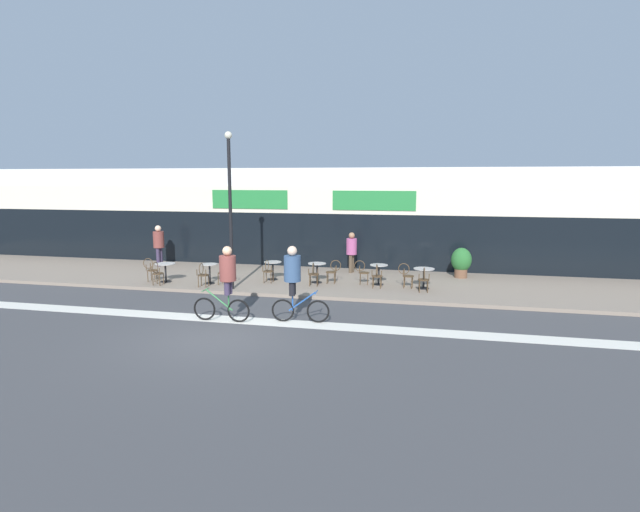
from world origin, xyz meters
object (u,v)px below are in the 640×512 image
(cafe_chair_3_near, at_px, (313,272))
(cafe_chair_5_side, at_px, (406,274))
(bistro_table_5, at_px, (424,274))
(cafe_chair_3_side, at_px, (333,270))
(cafe_chair_0_side, at_px, (151,268))
(lamp_post, at_px, (230,200))
(cyclist_0, at_px, (294,277))
(bistro_table_1, at_px, (210,270))
(pedestrian_near_end, at_px, (159,242))
(bistro_table_4, at_px, (379,271))
(cafe_chair_2_near, at_px, (268,270))
(bistro_table_3, at_px, (317,269))
(bistro_table_0, at_px, (165,269))
(cafe_chair_5_near, at_px, (424,278))
(cafe_chair_0_near, at_px, (157,272))
(pedestrian_far_end, at_px, (352,249))
(cafe_chair_4_near, at_px, (377,274))
(cafe_chair_1_near, at_px, (202,273))
(planter_pot, at_px, (461,262))
(cafe_chair_4_side, at_px, (362,271))
(cafe_chair_1_side, at_px, (225,271))
(bistro_table_2, at_px, (273,267))
(cyclist_1, at_px, (226,277))

(cafe_chair_3_near, height_order, cafe_chair_5_side, same)
(bistro_table_5, bearing_deg, cafe_chair_3_side, 177.26)
(cafe_chair_0_side, xyz_separation_m, lamp_post, (3.60, -0.58, 2.66))
(bistro_table_5, distance_m, cyclist_0, 5.94)
(bistro_table_1, distance_m, cafe_chair_3_near, 3.95)
(bistro_table_5, distance_m, pedestrian_near_end, 12.04)
(bistro_table_4, bearing_deg, cafe_chair_2_near, -172.01)
(cafe_chair_3_near, bearing_deg, pedestrian_near_end, 64.20)
(bistro_table_5, height_order, cyclist_0, cyclist_0)
(pedestrian_near_end, bearing_deg, cafe_chair_0_side, -56.43)
(bistro_table_3, height_order, bistro_table_4, bistro_table_4)
(bistro_table_0, bearing_deg, pedestrian_near_end, 123.59)
(cafe_chair_5_near, xyz_separation_m, pedestrian_near_end, (-11.83, 2.85, 0.58))
(cafe_chair_5_near, bearing_deg, cafe_chair_0_near, 90.44)
(cyclist_0, bearing_deg, cafe_chair_5_near, 43.44)
(bistro_table_4, distance_m, pedestrian_far_end, 2.65)
(cafe_chair_2_near, height_order, cafe_chair_4_near, same)
(cafe_chair_3_side, bearing_deg, cafe_chair_1_near, 16.38)
(cafe_chair_0_near, distance_m, planter_pot, 11.83)
(bistro_table_0, bearing_deg, cafe_chair_4_side, 9.58)
(cafe_chair_1_side, xyz_separation_m, lamp_post, (0.55, -0.64, 2.66))
(cafe_chair_0_side, bearing_deg, cafe_chair_3_side, 5.29)
(cafe_chair_3_side, distance_m, cyclist_0, 4.92)
(bistro_table_0, xyz_separation_m, cafe_chair_0_side, (-0.63, -0.01, -0.00))
(bistro_table_3, distance_m, planter_pot, 5.87)
(bistro_table_2, relative_size, cafe_chair_2_near, 0.80)
(cyclist_0, xyz_separation_m, pedestrian_far_end, (0.51, 7.23, -0.19))
(cafe_chair_3_near, bearing_deg, bistro_table_0, 88.08)
(cafe_chair_4_near, relative_size, cafe_chair_5_near, 1.00)
(cafe_chair_2_near, height_order, cafe_chair_5_near, same)
(cyclist_1, bearing_deg, cyclist_0, -169.19)
(cafe_chair_3_near, xyz_separation_m, cyclist_0, (0.43, -4.24, 0.68))
(cafe_chair_5_near, bearing_deg, cafe_chair_3_side, 71.64)
(bistro_table_1, distance_m, bistro_table_2, 2.44)
(bistro_table_3, distance_m, cafe_chair_0_near, 5.98)
(bistro_table_2, height_order, lamp_post, lamp_post)
(pedestrian_far_end, bearing_deg, bistro_table_1, 51.11)
(cafe_chair_0_near, xyz_separation_m, planter_pot, (11.13, 3.99, 0.13))
(cafe_chair_5_side, distance_m, cyclist_0, 5.59)
(cafe_chair_3_side, relative_size, planter_pot, 0.75)
(cafe_chair_1_near, distance_m, cafe_chair_1_side, 0.87)
(bistro_table_2, bearing_deg, pedestrian_near_end, 162.63)
(cafe_chair_1_near, xyz_separation_m, cafe_chair_4_side, (5.62, 1.81, 0.00))
(cafe_chair_3_near, xyz_separation_m, cafe_chair_5_near, (3.99, -0.16, 0.00))
(cafe_chair_1_near, height_order, cyclist_1, cyclist_1)
(cafe_chair_4_side, height_order, lamp_post, lamp_post)
(bistro_table_2, height_order, pedestrian_near_end, pedestrian_near_end)
(cafe_chair_3_side, relative_size, pedestrian_near_end, 0.49)
(bistro_table_0, bearing_deg, cafe_chair_3_near, 4.94)
(bistro_table_0, distance_m, planter_pot, 11.63)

